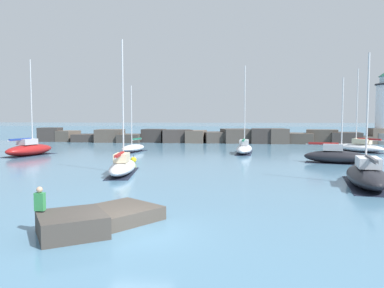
# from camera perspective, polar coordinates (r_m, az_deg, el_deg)

# --- Properties ---
(ground_plane) EXTENTS (600.00, 600.00, 0.00)m
(ground_plane) POSITION_cam_1_polar(r_m,az_deg,el_deg) (14.52, -8.38, -13.22)
(ground_plane) COLOR teal
(open_sea_beyond) EXTENTS (400.00, 116.00, 0.01)m
(open_sea_beyond) POSITION_cam_1_polar(r_m,az_deg,el_deg) (124.18, 4.96, 2.05)
(open_sea_beyond) COLOR teal
(open_sea_beyond) RESTS_ON ground
(breakwater_jetty) EXTENTS (66.58, 7.10, 2.54)m
(breakwater_jetty) POSITION_cam_1_polar(r_m,az_deg,el_deg) (64.30, 5.31, 1.11)
(breakwater_jetty) COLOR #383330
(breakwater_jetty) RESTS_ON ground
(foreground_rocks) EXTENTS (11.09, 6.94, 0.80)m
(foreground_rocks) POSITION_cam_1_polar(r_m,az_deg,el_deg) (15.87, -25.52, -10.82)
(foreground_rocks) COLOR #4C443D
(foreground_rocks) RESTS_ON ground
(sailboat_moored_0) EXTENTS (2.72, 7.06, 10.27)m
(sailboat_moored_0) POSITION_cam_1_polar(r_m,az_deg,el_deg) (29.21, -10.54, -3.29)
(sailboat_moored_0) COLOR white
(sailboat_moored_0) RESTS_ON ground
(sailboat_moored_1) EXTENTS (6.14, 3.43, 7.99)m
(sailboat_moored_1) POSITION_cam_1_polar(r_m,az_deg,el_deg) (37.77, 21.07, -1.71)
(sailboat_moored_1) COLOR black
(sailboat_moored_1) RESTS_ON ground
(sailboat_moored_2) EXTENTS (3.82, 7.01, 10.86)m
(sailboat_moored_2) POSITION_cam_1_polar(r_m,az_deg,el_deg) (46.26, -23.55, -0.71)
(sailboat_moored_2) COLOR maroon
(sailboat_moored_2) RESTS_ON ground
(sailboat_moored_4) EXTENTS (2.71, 5.49, 8.24)m
(sailboat_moored_4) POSITION_cam_1_polar(r_m,az_deg,el_deg) (47.67, -8.94, -0.56)
(sailboat_moored_4) COLOR silver
(sailboat_moored_4) RESTS_ON ground
(sailboat_moored_5) EXTENTS (3.61, 7.85, 8.40)m
(sailboat_moored_5) POSITION_cam_1_polar(r_m,az_deg,el_deg) (26.06, 25.09, -4.29)
(sailboat_moored_5) COLOR black
(sailboat_moored_5) RESTS_ON ground
(sailboat_moored_6) EXTENTS (2.40, 7.48, 10.56)m
(sailboat_moored_6) POSITION_cam_1_polar(r_m,az_deg,el_deg) (45.63, 7.95, -0.61)
(sailboat_moored_6) COLOR white
(sailboat_moored_6) RESTS_ON ground
(sailboat_moored_7) EXTENTS (5.80, 6.73, 10.39)m
(sailboat_moored_7) POSITION_cam_1_polar(r_m,az_deg,el_deg) (51.51, 24.18, -0.41)
(sailboat_moored_7) COLOR white
(sailboat_moored_7) RESTS_ON ground
(mooring_buoy_orange_near) EXTENTS (0.56, 0.56, 0.76)m
(mooring_buoy_orange_near) POSITION_cam_1_polar(r_m,az_deg,el_deg) (36.04, -8.91, -2.40)
(mooring_buoy_orange_near) COLOR yellow
(mooring_buoy_orange_near) RESTS_ON ground
(mooring_buoy_far_side) EXTENTS (0.65, 0.65, 0.85)m
(mooring_buoy_far_side) POSITION_cam_1_polar(r_m,az_deg,el_deg) (33.15, 25.80, -3.24)
(mooring_buoy_far_side) COLOR red
(mooring_buoy_far_side) RESTS_ON ground
(person_on_rocks) EXTENTS (0.36, 0.23, 1.75)m
(person_on_rocks) POSITION_cam_1_polar(r_m,az_deg,el_deg) (15.18, -22.15, -8.88)
(person_on_rocks) COLOR #282833
(person_on_rocks) RESTS_ON ground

